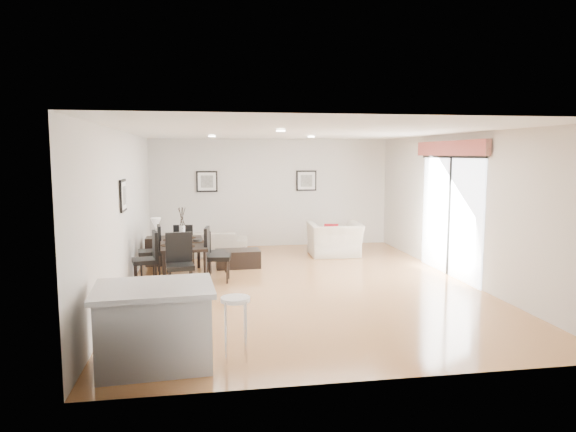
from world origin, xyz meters
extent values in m
plane|color=tan|center=(0.00, 0.00, 0.00)|extent=(8.00, 8.00, 0.00)
cube|color=beige|center=(0.00, 4.00, 1.35)|extent=(6.00, 0.04, 2.70)
cube|color=beige|center=(0.00, -4.00, 1.35)|extent=(6.00, 0.04, 2.70)
cube|color=beige|center=(-3.00, 0.00, 1.35)|extent=(0.04, 8.00, 2.70)
cube|color=beige|center=(3.00, 0.00, 1.35)|extent=(0.04, 8.00, 2.70)
cube|color=white|center=(0.00, 0.00, 2.70)|extent=(6.00, 8.00, 0.02)
imported|color=#A09481|center=(-1.71, 2.91, 0.29)|extent=(2.04, 0.97, 0.58)
imported|color=beige|center=(1.26, 2.45, 0.38)|extent=(1.20, 1.06, 0.75)
imported|color=#305223|center=(5.90, 0.75, 0.30)|extent=(0.39, 0.39, 0.60)
cube|color=black|center=(-2.09, 0.86, 0.65)|extent=(0.94, 1.68, 0.05)
cylinder|color=black|center=(-2.38, 0.08, 0.31)|extent=(0.06, 0.06, 0.62)
cylinder|color=black|center=(-2.50, 1.58, 0.31)|extent=(0.06, 0.06, 0.62)
cylinder|color=black|center=(-1.68, 0.13, 0.31)|extent=(0.06, 0.06, 0.62)
cylinder|color=black|center=(-1.81, 1.64, 0.31)|extent=(0.06, 0.06, 0.62)
cube|color=black|center=(-2.74, 0.45, 0.43)|extent=(0.50, 0.50, 0.07)
cube|color=black|center=(-2.56, 0.49, 0.69)|extent=(0.14, 0.43, 0.51)
cylinder|color=black|center=(-2.94, 0.58, 0.19)|extent=(0.03, 0.03, 0.39)
cylinder|color=black|center=(-2.61, 0.65, 0.19)|extent=(0.03, 0.03, 0.39)
cylinder|color=black|center=(-2.87, 0.26, 0.19)|extent=(0.03, 0.03, 0.39)
cylinder|color=black|center=(-2.54, 0.32, 0.19)|extent=(0.03, 0.03, 0.39)
cube|color=black|center=(-2.74, 1.26, 0.43)|extent=(0.48, 0.48, 0.07)
cube|color=black|center=(-2.55, 1.29, 0.69)|extent=(0.12, 0.43, 0.51)
cylinder|color=black|center=(-2.93, 1.40, 0.19)|extent=(0.03, 0.03, 0.39)
cylinder|color=black|center=(-2.60, 1.45, 0.19)|extent=(0.03, 0.03, 0.39)
cylinder|color=black|center=(-2.88, 1.07, 0.19)|extent=(0.03, 0.03, 0.39)
cylinder|color=black|center=(-2.55, 1.12, 0.19)|extent=(0.03, 0.03, 0.39)
cube|color=black|center=(-1.44, 0.45, 0.45)|extent=(0.50, 0.50, 0.08)
cube|color=black|center=(-1.64, 0.48, 0.73)|extent=(0.11, 0.45, 0.54)
cylinder|color=black|center=(-1.29, 0.26, 0.21)|extent=(0.04, 0.04, 0.41)
cylinder|color=black|center=(-1.64, 0.30, 0.21)|extent=(0.04, 0.04, 0.41)
cylinder|color=black|center=(-1.25, 0.61, 0.21)|extent=(0.04, 0.04, 0.41)
cylinder|color=black|center=(-1.60, 0.65, 0.21)|extent=(0.04, 0.04, 0.41)
cube|color=black|center=(-1.44, 1.26, 0.38)|extent=(0.41, 0.41, 0.07)
cube|color=black|center=(-1.61, 1.24, 0.61)|extent=(0.09, 0.38, 0.45)
cylinder|color=black|center=(-1.28, 1.13, 0.17)|extent=(0.03, 0.03, 0.34)
cylinder|color=black|center=(-1.57, 1.10, 0.17)|extent=(0.03, 0.03, 0.34)
cylinder|color=black|center=(-1.31, 1.42, 0.17)|extent=(0.03, 0.03, 0.34)
cylinder|color=black|center=(-1.61, 1.39, 0.17)|extent=(0.03, 0.03, 0.34)
cube|color=black|center=(-2.09, -0.22, 0.45)|extent=(0.49, 0.49, 0.08)
cube|color=black|center=(-2.11, -0.03, 0.73)|extent=(0.45, 0.11, 0.54)
cylinder|color=black|center=(-2.25, -0.41, 0.20)|extent=(0.04, 0.04, 0.41)
cylinder|color=black|center=(-2.28, -0.07, 0.20)|extent=(0.04, 0.04, 0.41)
cylinder|color=black|center=(-1.90, -0.38, 0.20)|extent=(0.04, 0.04, 0.41)
cylinder|color=black|center=(-1.94, -0.03, 0.20)|extent=(0.04, 0.04, 0.41)
cube|color=black|center=(-2.09, 1.94, 0.40)|extent=(0.44, 0.44, 0.07)
cube|color=black|center=(-2.11, 1.77, 0.65)|extent=(0.40, 0.10, 0.47)
cylinder|color=black|center=(-1.92, 2.07, 0.18)|extent=(0.03, 0.03, 0.36)
cylinder|color=black|center=(-1.96, 1.76, 0.18)|extent=(0.03, 0.03, 0.36)
cylinder|color=black|center=(-2.23, 2.11, 0.18)|extent=(0.03, 0.03, 0.36)
cylinder|color=black|center=(-2.26, 1.80, 0.18)|extent=(0.03, 0.03, 0.36)
cylinder|color=white|center=(-2.09, 0.86, 0.83)|extent=(0.11, 0.11, 0.32)
cylinder|color=#2E2214|center=(-1.82, 0.86, 0.68)|extent=(0.31, 0.31, 0.01)
cylinder|color=black|center=(-1.82, 0.86, 0.71)|extent=(0.16, 0.16, 0.05)
cylinder|color=#2E2214|center=(-2.01, 1.34, 0.68)|extent=(0.31, 0.31, 0.01)
cylinder|color=black|center=(-2.01, 1.34, 0.71)|extent=(0.16, 0.16, 0.05)
cylinder|color=#2E2214|center=(-2.31, 1.15, 0.68)|extent=(0.31, 0.31, 0.01)
cylinder|color=black|center=(-2.31, 1.15, 0.71)|extent=(0.16, 0.16, 0.05)
cylinder|color=#2E2214|center=(-2.31, 0.56, 0.68)|extent=(0.31, 0.31, 0.01)
cylinder|color=black|center=(-2.31, 0.56, 0.71)|extent=(0.16, 0.16, 0.05)
cylinder|color=#2E2214|center=(-2.01, 0.38, 0.68)|extent=(0.31, 0.31, 0.01)
cylinder|color=black|center=(-2.01, 0.38, 0.71)|extent=(0.16, 0.16, 0.05)
cube|color=black|center=(-1.01, 1.59, 0.18)|extent=(0.91, 0.57, 0.36)
cube|color=black|center=(-2.68, 2.11, 0.29)|extent=(0.44, 0.44, 0.59)
cylinder|color=white|center=(-2.68, 2.11, 0.67)|extent=(0.10, 0.10, 0.17)
cone|color=white|center=(-2.68, 2.11, 0.88)|extent=(0.21, 0.21, 0.23)
cube|color=#AE161E|center=(1.15, 2.34, 0.59)|extent=(0.34, 0.19, 0.32)
cube|color=#B9B8BB|center=(-2.23, -3.23, 0.42)|extent=(1.24, 0.96, 0.83)
cube|color=#B7B6B9|center=(-2.23, -3.23, 0.86)|extent=(1.34, 1.07, 0.06)
cylinder|color=white|center=(-1.35, -3.23, 0.70)|extent=(0.33, 0.33, 0.05)
cylinder|color=silver|center=(-1.24, -3.12, 0.35)|extent=(0.02, 0.02, 0.70)
cylinder|color=silver|center=(-1.46, -3.12, 0.35)|extent=(0.02, 0.02, 0.70)
cylinder|color=silver|center=(-1.46, -3.34, 0.35)|extent=(0.02, 0.02, 0.70)
cylinder|color=silver|center=(-1.24, -3.34, 0.35)|extent=(0.02, 0.02, 0.70)
cube|color=black|center=(-1.60, 3.97, 1.65)|extent=(0.52, 0.03, 0.52)
cube|color=white|center=(-1.60, 3.97, 1.65)|extent=(0.44, 0.04, 0.44)
cube|color=#4F4E4A|center=(-1.60, 3.97, 1.65)|extent=(0.30, 0.04, 0.30)
cube|color=black|center=(0.90, 3.97, 1.65)|extent=(0.52, 0.03, 0.52)
cube|color=white|center=(0.90, 3.97, 1.65)|extent=(0.44, 0.04, 0.44)
cube|color=#4F4E4A|center=(0.90, 3.97, 1.65)|extent=(0.30, 0.04, 0.30)
cube|color=black|center=(-2.97, -0.20, 1.65)|extent=(0.03, 0.52, 0.52)
cube|color=white|center=(-2.97, -0.20, 1.65)|extent=(0.04, 0.44, 0.44)
cube|color=#4F4E4A|center=(-2.97, -0.20, 1.65)|extent=(0.04, 0.30, 0.30)
cube|color=white|center=(2.98, 0.30, 1.12)|extent=(0.02, 2.40, 2.25)
cube|color=black|center=(2.96, 0.30, 1.12)|extent=(0.03, 0.05, 2.25)
cube|color=black|center=(2.96, 0.30, 2.27)|extent=(0.03, 2.50, 0.05)
cube|color=maroon|center=(2.92, 0.30, 2.43)|extent=(0.10, 2.70, 0.28)
plane|color=gray|center=(5.00, 0.30, 0.00)|extent=(6.00, 6.00, 0.00)
cube|color=brown|center=(6.05, 2.70, 1.00)|extent=(0.35, 0.35, 2.00)
camera|label=1|loc=(-1.67, -8.83, 2.31)|focal=32.00mm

